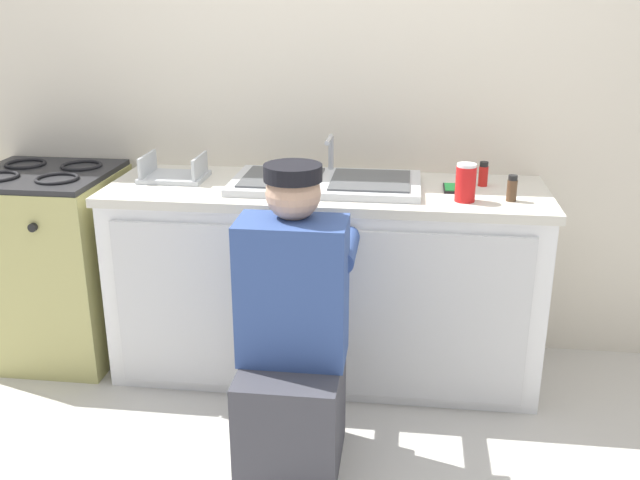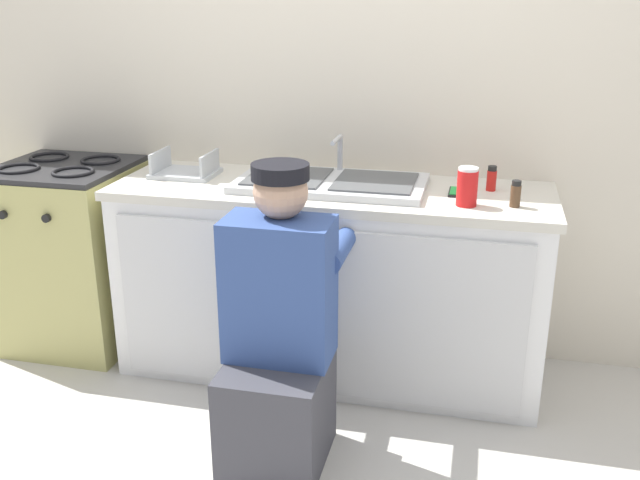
% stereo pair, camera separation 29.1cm
% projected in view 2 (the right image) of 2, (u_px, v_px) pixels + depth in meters
% --- Properties ---
extents(ground_plane, '(12.00, 12.00, 0.00)m').
position_uv_depth(ground_plane, '(315.00, 399.00, 3.05)').
color(ground_plane, beige).
extents(back_wall, '(6.00, 0.10, 2.50)m').
position_uv_depth(back_wall, '(348.00, 84.00, 3.23)').
color(back_wall, beige).
rests_on(back_wall, ground_plane).
extents(counter_cabinet, '(1.83, 0.62, 0.82)m').
position_uv_depth(counter_cabinet, '(330.00, 285.00, 3.18)').
color(counter_cabinet, white).
rests_on(counter_cabinet, ground_plane).
extents(countertop, '(1.87, 0.62, 0.04)m').
position_uv_depth(countertop, '(331.00, 191.00, 3.04)').
color(countertop, beige).
rests_on(countertop, counter_cabinet).
extents(sink_double_basin, '(0.80, 0.44, 0.19)m').
position_uv_depth(sink_double_basin, '(331.00, 182.00, 3.03)').
color(sink_double_basin, silver).
rests_on(sink_double_basin, countertop).
extents(stove_range, '(0.61, 0.62, 0.90)m').
position_uv_depth(stove_range, '(72.00, 254.00, 3.45)').
color(stove_range, tan).
rests_on(stove_range, ground_plane).
extents(plumber_person, '(0.42, 0.61, 1.10)m').
position_uv_depth(plumber_person, '(279.00, 343.00, 2.55)').
color(plumber_person, '#3F3F47').
rests_on(plumber_person, ground_plane).
extents(soda_cup_red, '(0.08, 0.08, 0.15)m').
position_uv_depth(soda_cup_red, '(467.00, 187.00, 2.75)').
color(soda_cup_red, red).
rests_on(soda_cup_red, countertop).
extents(dish_rack_tray, '(0.28, 0.22, 0.11)m').
position_uv_depth(dish_rack_tray, '(185.00, 170.00, 3.21)').
color(dish_rack_tray, '#B2B7BC').
rests_on(dish_rack_tray, countertop).
extents(spice_bottle_red, '(0.04, 0.04, 0.10)m').
position_uv_depth(spice_bottle_red, '(492.00, 179.00, 2.96)').
color(spice_bottle_red, red).
rests_on(spice_bottle_red, countertop).
extents(spice_bottle_pepper, '(0.04, 0.04, 0.10)m').
position_uv_depth(spice_bottle_pepper, '(516.00, 194.00, 2.74)').
color(spice_bottle_pepper, '#513823').
rests_on(spice_bottle_pepper, countertop).
extents(cell_phone, '(0.07, 0.14, 0.01)m').
position_uv_depth(cell_phone, '(457.00, 192.00, 2.94)').
color(cell_phone, black).
rests_on(cell_phone, countertop).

